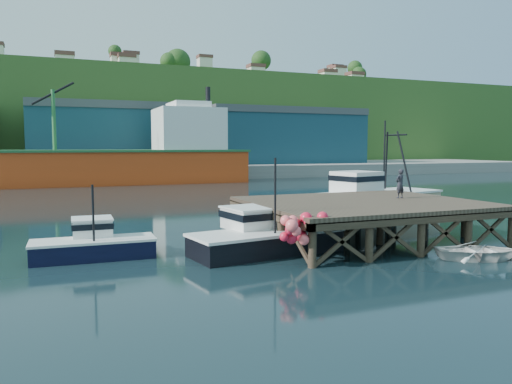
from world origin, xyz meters
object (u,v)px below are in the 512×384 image
boat_navy (93,243)px  dockworker (400,184)px  dinghy (479,251)px  boat_black (263,235)px  trawler (375,197)px

boat_navy → dockworker: dockworker is taller
dinghy → dockworker: 7.19m
boat_navy → boat_black: 7.92m
trawler → dinghy: (-4.10, -13.63, -1.05)m
boat_black → trawler: trawler is taller
dinghy → dockworker: (0.79, 6.67, 2.58)m
boat_navy → dockworker: size_ratio=3.29×
dinghy → dockworker: dockworker is taller
dockworker → boat_black: bearing=-4.0°
boat_navy → dinghy: (16.10, -7.00, -0.30)m
dinghy → boat_navy: bearing=88.9°
trawler → dinghy: 14.27m
boat_navy → dinghy: boat_navy is taller
boat_black → dockworker: boat_black is taller
boat_black → dockworker: bearing=0.8°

